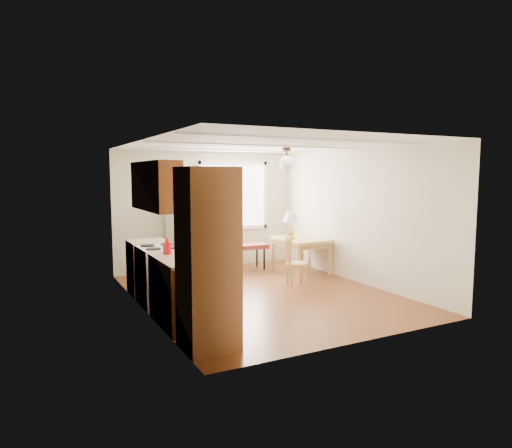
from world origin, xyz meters
TOP-DOWN VIEW (x-y plane):
  - room_shell at (0.00, 0.00)m, footprint 4.60×5.60m
  - kitchen_run at (-1.72, -0.63)m, footprint 0.65×3.40m
  - window_unit at (0.60, 2.47)m, footprint 1.64×0.05m
  - pendant_light at (0.70, 0.40)m, footprint 0.26×0.26m
  - refrigerator at (-0.58, 2.12)m, footprint 0.75×0.75m
  - bench at (0.48, 1.91)m, footprint 1.24×0.60m
  - dining_table at (1.50, 1.14)m, footprint 0.86×1.15m
  - chair at (0.73, 0.23)m, footprint 0.43×0.42m
  - table_lamp at (1.30, 1.20)m, footprint 0.32×0.32m
  - coffee_maker at (-1.72, -1.26)m, footprint 0.17×0.22m
  - kettle at (-1.77, -0.46)m, footprint 0.12×0.12m

SIDE VIEW (x-z plane):
  - bench at x=0.48m, z-range 0.21..0.76m
  - chair at x=0.73m, z-range 0.06..0.97m
  - dining_table at x=1.50m, z-range 0.26..0.97m
  - refrigerator at x=-0.58m, z-range 0.00..1.68m
  - kitchen_run at x=-1.72m, z-range -0.26..1.94m
  - kettle at x=-1.77m, z-range 0.88..1.11m
  - coffee_maker at x=-1.72m, z-range 0.86..1.17m
  - table_lamp at x=1.30m, z-range 0.84..1.40m
  - room_shell at x=0.00m, z-range -0.06..2.56m
  - window_unit at x=0.60m, z-range 0.79..2.31m
  - pendant_light at x=0.70m, z-range 2.04..2.44m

